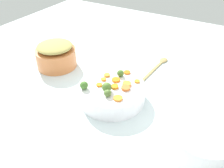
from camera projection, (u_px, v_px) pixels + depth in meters
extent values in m
cube|color=white|center=(113.00, 98.00, 1.09)|extent=(2.40, 2.40, 0.02)
cylinder|color=white|center=(112.00, 93.00, 1.05)|extent=(0.30, 0.30, 0.08)
cylinder|color=#D07640|center=(56.00, 58.00, 1.29)|extent=(0.22, 0.22, 0.10)
ellipsoid|color=tan|center=(54.00, 46.00, 1.25)|extent=(0.19, 0.19, 0.04)
cylinder|color=orange|center=(107.00, 75.00, 1.09)|extent=(0.04, 0.04, 0.01)
cylinder|color=orange|center=(116.00, 80.00, 1.06)|extent=(0.05, 0.05, 0.01)
cylinder|color=orange|center=(103.00, 80.00, 1.06)|extent=(0.03, 0.03, 0.01)
cylinder|color=orange|center=(118.00, 98.00, 0.95)|extent=(0.05, 0.05, 0.01)
cylinder|color=orange|center=(115.00, 87.00, 1.01)|extent=(0.05, 0.05, 0.01)
cylinder|color=orange|center=(126.00, 88.00, 1.00)|extent=(0.05, 0.05, 0.01)
cylinder|color=orange|center=(99.00, 85.00, 1.03)|extent=(0.03, 0.03, 0.01)
cylinder|color=orange|center=(127.00, 84.00, 1.03)|extent=(0.04, 0.04, 0.01)
cylinder|color=orange|center=(127.00, 72.00, 1.11)|extent=(0.04, 0.04, 0.01)
cylinder|color=orange|center=(137.00, 81.00, 1.05)|extent=(0.03, 0.03, 0.01)
sphere|color=#53782F|center=(107.00, 87.00, 0.98)|extent=(0.04, 0.04, 0.04)
sphere|color=#567635|center=(108.00, 93.00, 0.96)|extent=(0.03, 0.03, 0.03)
sphere|color=#4C782F|center=(121.00, 73.00, 1.08)|extent=(0.03, 0.03, 0.03)
sphere|color=#45782D|center=(84.00, 85.00, 1.00)|extent=(0.04, 0.04, 0.04)
cube|color=#A68B53|center=(151.00, 72.00, 1.25)|extent=(0.28, 0.04, 0.01)
ellipsoid|color=#A68B53|center=(163.00, 60.00, 1.36)|extent=(0.07, 0.05, 0.01)
cylinder|color=white|center=(201.00, 143.00, 0.80)|extent=(0.21, 0.21, 0.10)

